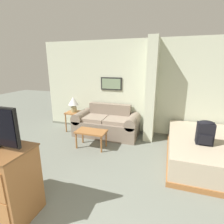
{
  "coord_description": "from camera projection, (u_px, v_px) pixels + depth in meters",
  "views": [
    {
      "loc": [
        0.49,
        -0.64,
        1.98
      ],
      "look_at": [
        -0.53,
        2.51,
        1.05
      ],
      "focal_mm": 28.0,
      "sensor_mm": 36.0,
      "label": 1
    }
  ],
  "objects": [
    {
      "name": "coffee_table",
      "position": [
        91.0,
        133.0,
        4.16
      ],
      "size": [
        0.72,
        0.4,
        0.42
      ],
      "color": "#996033",
      "rests_on": "ground_plane"
    },
    {
      "name": "wall_back",
      "position": [
        150.0,
        89.0,
        4.79
      ],
      "size": [
        6.45,
        0.16,
        2.6
      ],
      "color": "beige",
      "rests_on": "ground_plane"
    },
    {
      "name": "side_table",
      "position": [
        74.0,
        115.0,
        5.19
      ],
      "size": [
        0.43,
        0.43,
        0.59
      ],
      "color": "#996033",
      "rests_on": "ground_plane"
    },
    {
      "name": "backpack",
      "position": [
        205.0,
        132.0,
        3.24
      ],
      "size": [
        0.29,
        0.22,
        0.46
      ],
      "color": "black",
      "rests_on": "bed"
    },
    {
      "name": "bed",
      "position": [
        207.0,
        150.0,
        3.6
      ],
      "size": [
        1.53,
        2.15,
        0.51
      ],
      "color": "#996033",
      "rests_on": "ground_plane"
    },
    {
      "name": "table_lamp",
      "position": [
        73.0,
        102.0,
        5.09
      ],
      "size": [
        0.3,
        0.3,
        0.45
      ],
      "color": "tan",
      "rests_on": "side_table"
    },
    {
      "name": "couch",
      "position": [
        107.0,
        124.0,
        4.93
      ],
      "size": [
        1.79,
        0.84,
        0.84
      ],
      "color": "gray",
      "rests_on": "ground_plane"
    },
    {
      "name": "wall_partition_pillar",
      "position": [
        151.0,
        91.0,
        4.45
      ],
      "size": [
        0.24,
        0.57,
        2.6
      ],
      "color": "beige",
      "rests_on": "ground_plane"
    }
  ]
}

